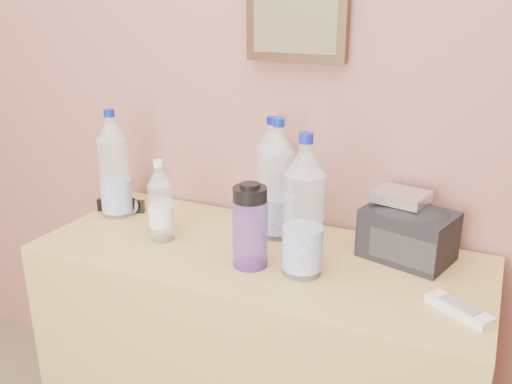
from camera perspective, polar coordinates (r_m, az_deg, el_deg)
picture_frame at (r=1.60m, az=4.28°, el=17.96°), size 0.30×0.03×0.25m
dresser at (r=1.72m, az=0.15°, el=-18.09°), size 1.25×0.52×0.78m
pet_large_a at (r=1.78m, az=-14.70°, el=2.28°), size 0.09×0.09×0.35m
pet_large_b at (r=1.66m, az=1.64°, el=1.52°), size 0.09×0.09×0.34m
pet_large_c at (r=1.57m, az=2.30°, el=0.69°), size 0.10×0.10×0.35m
pet_large_d at (r=1.34m, az=5.04°, el=-2.33°), size 0.10×0.10×0.37m
pet_small at (r=1.58m, az=-9.99°, el=-1.40°), size 0.07×0.07×0.24m
nalgene_bottle at (r=1.40m, az=-0.63°, el=-3.58°), size 0.09×0.09×0.23m
sunglasses at (r=1.85m, az=-14.03°, el=-1.41°), size 0.17×0.10×0.04m
ac_remote at (r=1.31m, az=20.57°, el=-11.51°), size 0.16×0.12×0.02m
toiletry_bag at (r=1.51m, az=15.73°, el=-4.02°), size 0.26×0.22×0.15m
foil_packet at (r=1.49m, az=15.01°, el=-0.45°), size 0.15×0.14×0.03m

